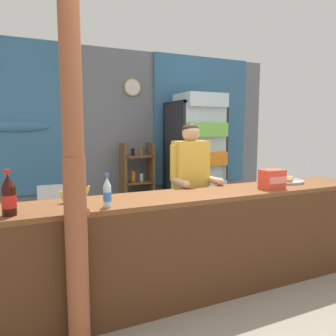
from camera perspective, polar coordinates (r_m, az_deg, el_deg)
The scene contains 13 objects.
ground_plane at distance 3.91m, azimuth 0.30°, elevation -16.40°, with size 7.10×7.10×0.00m, color gray.
back_wall_curtained at distance 5.17m, azimuth -7.66°, elevation 5.32°, with size 5.19×0.22×2.72m.
stall_counter at distance 3.04m, azimuth 6.08°, elevation -11.39°, with size 3.87×0.58×0.95m.
timber_post at distance 2.25m, azimuth -16.01°, elevation 0.43°, with size 0.17×0.15×2.72m.
drink_fridge at distance 5.04m, azimuth 4.98°, elevation 2.08°, with size 0.76×0.75×2.05m.
bottle_shelf_rack at distance 5.02m, azimuth -5.34°, elevation -3.00°, with size 0.48×0.28×1.33m.
plastic_lawn_chair at distance 4.20m, azimuth -18.68°, elevation -7.98°, with size 0.45×0.45×0.86m.
shopkeeper at distance 3.59m, azimuth 3.97°, elevation -1.88°, with size 0.49×0.42×1.59m.
soda_bottle_cola at distance 2.49m, azimuth -25.92°, elevation -4.41°, with size 0.10×0.10×0.32m.
soda_bottle_water at distance 2.54m, azimuth -10.50°, elevation -4.25°, with size 0.06×0.06×0.26m.
snack_box_crackers at distance 3.40m, azimuth 17.62°, elevation -1.87°, with size 0.22×0.16×0.19m.
pastry_tray at distance 3.86m, azimuth 19.39°, elevation -2.05°, with size 0.42×0.42×0.07m.
banana_bunch at distance 2.76m, azimuth -15.80°, elevation -4.57°, with size 0.26×0.06×0.16m.
Camera 1 is at (-1.53, -2.15, 1.54)m, focal length 35.12 mm.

